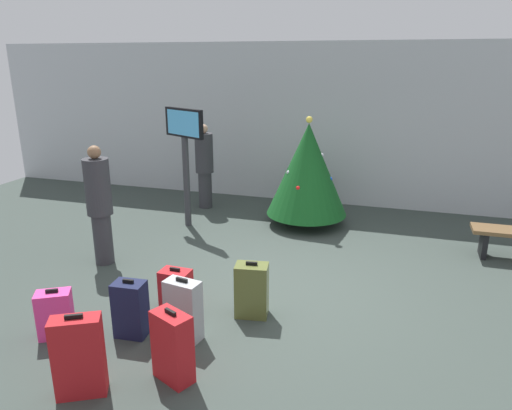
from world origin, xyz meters
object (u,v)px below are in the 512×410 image
object	(u,v)px
holiday_tree	(308,169)
suitcase_1	(176,290)
traveller_0	(99,203)
suitcase_5	(79,357)
suitcase_3	(55,314)
suitcase_0	(252,290)
suitcase_6	(131,309)
suitcase_2	(183,310)
flight_info_kiosk	(185,145)
traveller_1	(204,165)
suitcase_4	(173,347)

from	to	relation	value
holiday_tree	suitcase_1	bearing A→B (deg)	-104.31
traveller_0	suitcase_5	xyz separation A→B (m)	(1.54, -2.64, -0.56)
holiday_tree	suitcase_3	world-z (taller)	holiday_tree
suitcase_0	suitcase_6	world-z (taller)	suitcase_0
traveller_0	suitcase_3	world-z (taller)	traveller_0
suitcase_2	suitcase_6	size ratio (longest dim) A/B	1.07
holiday_tree	suitcase_1	distance (m)	3.80
suitcase_0	suitcase_1	xyz separation A→B (m)	(-0.93, -0.15, -0.07)
suitcase_0	suitcase_2	distance (m)	0.90
flight_info_kiosk	suitcase_5	world-z (taller)	flight_info_kiosk
flight_info_kiosk	suitcase_3	world-z (taller)	flight_info_kiosk
traveller_1	suitcase_0	xyz separation A→B (m)	(2.25, -3.90, -0.58)
holiday_tree	traveller_0	bearing A→B (deg)	-134.82
suitcase_0	flight_info_kiosk	bearing A→B (deg)	127.54
traveller_0	holiday_tree	bearing A→B (deg)	45.18
suitcase_3	suitcase_4	size ratio (longest dim) A/B	0.77
suitcase_3	suitcase_0	bearing A→B (deg)	28.65
suitcase_5	suitcase_6	size ratio (longest dim) A/B	1.21
traveller_1	suitcase_3	distance (m)	5.02
traveller_0	traveller_1	distance (m)	3.10
suitcase_5	traveller_1	bearing A→B (deg)	101.52
suitcase_2	suitcase_4	xyz separation A→B (m)	(0.21, -0.68, 0.01)
traveller_1	suitcase_4	size ratio (longest dim) A/B	2.31
flight_info_kiosk	suitcase_6	size ratio (longest dim) A/B	3.15
traveller_0	suitcase_6	distance (m)	2.28
flight_info_kiosk	suitcase_4	distance (m)	4.64
suitcase_3	suitcase_4	distance (m)	1.63
suitcase_5	suitcase_6	distance (m)	1.01
flight_info_kiosk	suitcase_4	xyz separation A→B (m)	(1.76, -4.13, -1.17)
suitcase_1	suitcase_4	bearing A→B (deg)	-65.01
suitcase_0	suitcase_5	xyz separation A→B (m)	(-1.08, -1.81, 0.06)
suitcase_4	suitcase_6	bearing A→B (deg)	144.90
suitcase_3	holiday_tree	bearing A→B (deg)	66.70
flight_info_kiosk	suitcase_6	xyz separation A→B (m)	(0.96, -3.57, -1.20)
suitcase_0	suitcase_4	world-z (taller)	suitcase_4
suitcase_4	flight_info_kiosk	bearing A→B (deg)	113.06
suitcase_0	suitcase_5	size ratio (longest dim) A/B	0.85
holiday_tree	suitcase_4	size ratio (longest dim) A/B	2.69
suitcase_0	suitcase_1	bearing A→B (deg)	-171.02
suitcase_3	suitcase_6	world-z (taller)	suitcase_6
holiday_tree	flight_info_kiosk	world-z (taller)	flight_info_kiosk
traveller_1	suitcase_0	world-z (taller)	traveller_1
suitcase_6	suitcase_3	bearing A→B (deg)	-161.65
flight_info_kiosk	traveller_0	size ratio (longest dim) A/B	1.19
holiday_tree	traveller_1	xyz separation A→B (m)	(-2.23, 0.45, -0.15)
flight_info_kiosk	suitcase_4	world-z (taller)	flight_info_kiosk
suitcase_6	suitcase_1	bearing A→B (deg)	70.74
suitcase_1	suitcase_4	xyz separation A→B (m)	(0.57, -1.22, 0.09)
suitcase_2	traveller_0	bearing A→B (deg)	143.46
suitcase_0	suitcase_1	distance (m)	0.95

